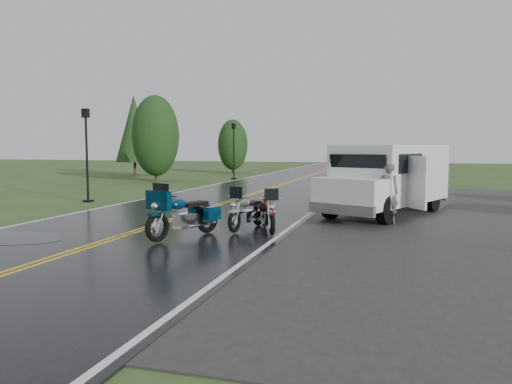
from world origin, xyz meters
TOP-DOWN VIEW (x-y plane):
  - ground at (0.00, 0.00)m, footprint 120.00×120.00m
  - road at (0.00, 10.00)m, footprint 8.00×100.00m
  - motorcycle_red at (3.64, 0.54)m, footprint 1.41×2.08m
  - motorcycle_teal at (1.31, -1.07)m, footprint 1.63×2.47m
  - motorcycle_silver at (2.61, 0.65)m, footprint 1.04×2.07m
  - van_white at (4.62, 4.12)m, footprint 4.49×6.47m
  - person_at_van at (6.35, 3.47)m, footprint 0.76×0.64m
  - lamp_post_near_left at (-5.61, 6.21)m, footprint 0.33×0.33m
  - lamp_post_far_left at (-4.36, 21.13)m, footprint 0.33×0.33m
  - tree_left_mid at (-8.66, 18.02)m, footprint 3.05×3.05m
  - tree_left_far at (-7.04, 28.76)m, footprint 2.52×2.52m
  - pine_left_far at (-13.46, 23.68)m, footprint 2.92×2.92m

SIDE VIEW (x-z plane):
  - ground at x=0.00m, z-range 0.00..0.00m
  - road at x=0.00m, z-range 0.00..0.04m
  - motorcycle_red at x=3.64m, z-range 0.00..1.16m
  - motorcycle_silver at x=2.61m, z-range 0.00..1.17m
  - motorcycle_teal at x=1.31m, z-range 0.00..1.37m
  - person_at_van at x=6.35m, z-range 0.00..1.78m
  - van_white at x=4.62m, z-range 0.00..2.38m
  - lamp_post_near_left at x=-5.61m, z-range 0.00..3.85m
  - tree_left_far at x=-7.04m, z-range 0.00..3.88m
  - lamp_post_far_left at x=-4.36m, z-range 0.00..3.88m
  - tree_left_mid at x=-8.66m, z-range 0.00..4.77m
  - pine_left_far at x=-13.46m, z-range 0.00..6.08m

